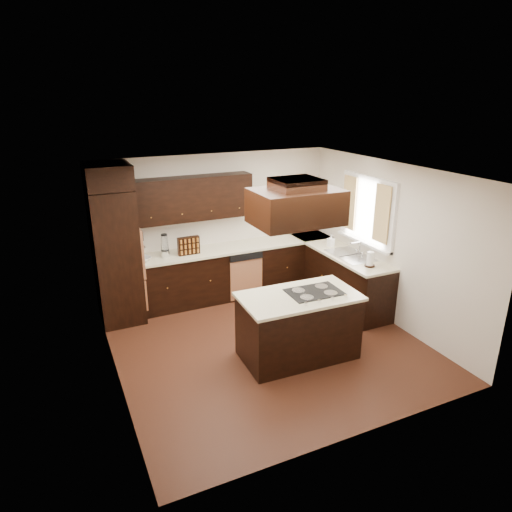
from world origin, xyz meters
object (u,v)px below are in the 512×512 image
island (298,327)px  range_hood (296,207)px  spice_rack (189,246)px  oven_column (116,257)px

island → range_hood: bearing=-145.0°
island → range_hood: (-0.14, -0.09, 1.72)m
island → range_hood: range_hood is taller
spice_rack → island: bearing=-70.6°
island → range_hood: 1.73m
island → oven_column: bearing=134.9°
range_hood → spice_rack: bearing=107.3°
range_hood → spice_rack: size_ratio=2.90×
island → range_hood: size_ratio=1.45×
island → spice_rack: 2.42m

